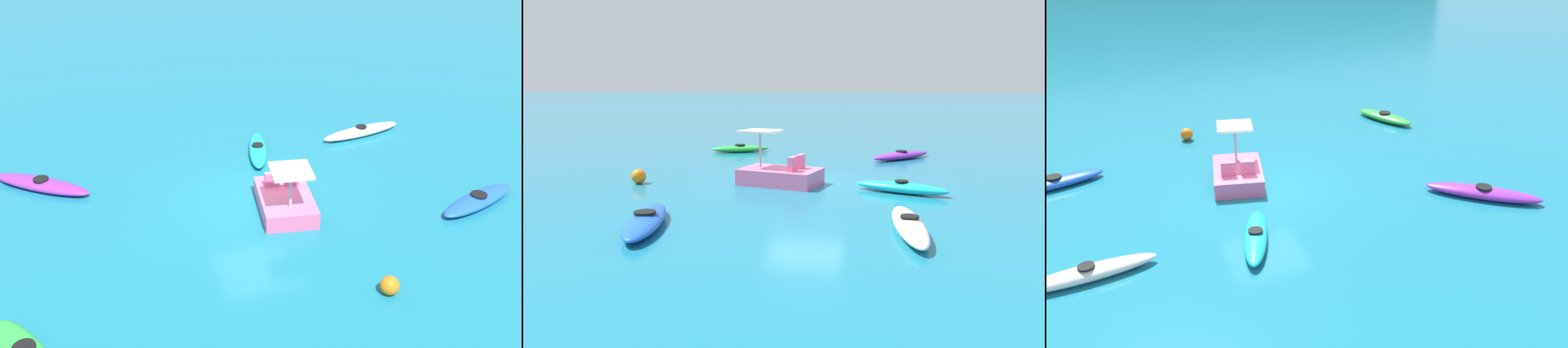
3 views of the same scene
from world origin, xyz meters
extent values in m
plane|color=#19728C|center=(0.00, 0.00, 0.00)|extent=(600.00, 600.00, 0.00)
ellipsoid|color=#19B7C6|center=(-1.13, -3.00, 0.16)|extent=(1.40, 2.76, 0.32)
cylinder|color=black|center=(-1.13, -3.00, 0.35)|extent=(0.47, 0.47, 0.05)
ellipsoid|color=blue|center=(-6.06, 2.40, 0.16)|extent=(3.09, 1.59, 0.32)
cylinder|color=black|center=(-6.06, 2.40, 0.35)|extent=(0.59, 0.59, 0.05)
ellipsoid|color=green|center=(6.66, 4.37, 0.16)|extent=(1.72, 2.78, 0.32)
cylinder|color=black|center=(6.66, 4.37, 0.35)|extent=(0.62, 0.62, 0.05)
ellipsoid|color=purple|center=(5.92, -3.03, 0.16)|extent=(3.04, 2.73, 0.32)
cylinder|color=black|center=(5.92, -3.03, 0.35)|extent=(0.66, 0.66, 0.05)
ellipsoid|color=white|center=(-5.17, -3.15, 0.16)|extent=(3.21, 1.02, 0.32)
cylinder|color=black|center=(-5.17, -3.15, 0.35)|extent=(0.43, 0.43, 0.05)
cube|color=pink|center=(-0.64, 0.69, 0.25)|extent=(1.94, 2.65, 0.50)
cube|color=pink|center=(-1.04, 0.21, 0.72)|extent=(0.46, 0.24, 0.44)
cube|color=pink|center=(-0.45, 0.09, 0.72)|extent=(0.46, 0.24, 0.44)
cylinder|color=#B2B2B7|center=(-0.50, 1.38, 1.05)|extent=(0.08, 0.08, 1.10)
cube|color=silver|center=(-0.50, 1.38, 1.64)|extent=(1.30, 1.30, 0.08)
sphere|color=orange|center=(-1.51, 5.09, 0.23)|extent=(0.47, 0.47, 0.47)
camera|label=1|loc=(5.46, 15.17, 9.59)|focal=43.47mm
camera|label=2|loc=(-15.48, -2.82, 2.98)|focal=34.13mm
camera|label=3|loc=(-4.16, -14.40, 7.26)|focal=36.66mm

